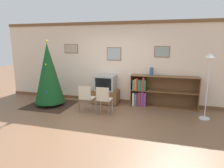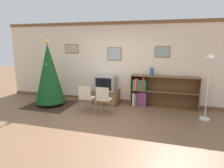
# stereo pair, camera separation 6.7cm
# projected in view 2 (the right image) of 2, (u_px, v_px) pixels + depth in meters

# --- Properties ---
(ground_plane) EXTENTS (24.00, 24.00, 0.00)m
(ground_plane) POSITION_uv_depth(u_px,v_px,m) (92.00, 126.00, 4.96)
(ground_plane) COLOR brown
(wall_back) EXTENTS (8.30, 0.11, 2.70)m
(wall_back) POSITION_uv_depth(u_px,v_px,m) (116.00, 63.00, 6.75)
(wall_back) COLOR beige
(wall_back) RESTS_ON ground_plane
(area_rug) EXTENTS (1.46, 1.40, 0.01)m
(area_rug) POSITION_uv_depth(u_px,v_px,m) (51.00, 105.00, 6.63)
(area_rug) COLOR #332319
(area_rug) RESTS_ON ground_plane
(christmas_tree) EXTENTS (0.95, 0.95, 2.11)m
(christmas_tree) POSITION_uv_depth(u_px,v_px,m) (49.00, 73.00, 6.41)
(christmas_tree) COLOR maroon
(christmas_tree) RESTS_ON area_rug
(tv_console) EXTENTS (0.86, 0.53, 0.47)m
(tv_console) POSITION_uv_depth(u_px,v_px,m) (106.00, 97.00, 6.73)
(tv_console) COLOR brown
(tv_console) RESTS_ON ground_plane
(television) EXTENTS (0.65, 0.52, 0.50)m
(television) POSITION_uv_depth(u_px,v_px,m) (106.00, 83.00, 6.63)
(television) COLOR #9E9E99
(television) RESTS_ON tv_console
(folding_chair_left) EXTENTS (0.40, 0.40, 0.82)m
(folding_chair_left) POSITION_uv_depth(u_px,v_px,m) (86.00, 97.00, 5.78)
(folding_chair_left) COLOR beige
(folding_chair_left) RESTS_ON ground_plane
(folding_chair_right) EXTENTS (0.40, 0.40, 0.82)m
(folding_chair_right) POSITION_uv_depth(u_px,v_px,m) (103.00, 99.00, 5.64)
(folding_chair_right) COLOR beige
(folding_chair_right) RESTS_ON ground_plane
(bookshelf) EXTENTS (2.06, 0.36, 1.01)m
(bookshelf) POSITION_uv_depth(u_px,v_px,m) (152.00, 92.00, 6.35)
(bookshelf) COLOR brown
(bookshelf) RESTS_ON ground_plane
(vase) EXTENTS (0.12, 0.12, 0.25)m
(vase) POSITION_uv_depth(u_px,v_px,m) (152.00, 72.00, 6.23)
(vase) COLOR #335684
(vase) RESTS_ON bookshelf
(standing_lamp) EXTENTS (0.28, 0.28, 1.77)m
(standing_lamp) POSITION_uv_depth(u_px,v_px,m) (210.00, 69.00, 5.10)
(standing_lamp) COLOR silver
(standing_lamp) RESTS_ON ground_plane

